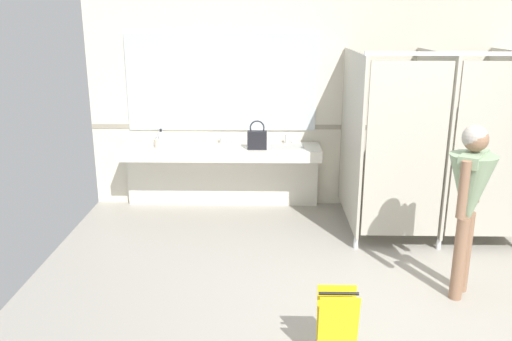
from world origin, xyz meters
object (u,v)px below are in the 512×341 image
paper_cup (158,144)px  wet_floor_sign (337,327)px  person_standing (470,192)px  handbag (257,139)px  soap_dispenser (161,137)px

paper_cup → wet_floor_sign: (1.86, -3.04, -0.61)m
wet_floor_sign → person_standing: bearing=39.6°
handbag → paper_cup: handbag is taller
paper_cup → handbag: bearing=-2.6°
handbag → soap_dispenser: bearing=166.3°
soap_dispenser → paper_cup: 0.25m
wet_floor_sign → handbag: bearing=101.8°
person_standing → paper_cup: size_ratio=15.79×
handbag → wet_floor_sign: 3.12m
person_standing → wet_floor_sign: size_ratio=2.68×
handbag → wet_floor_sign: handbag is taller
soap_dispenser → paper_cup: bearing=-89.5°
handbag → soap_dispenser: (-1.24, 0.30, -0.05)m
soap_dispenser → paper_cup: soap_dispenser is taller
paper_cup → wet_floor_sign: paper_cup is taller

